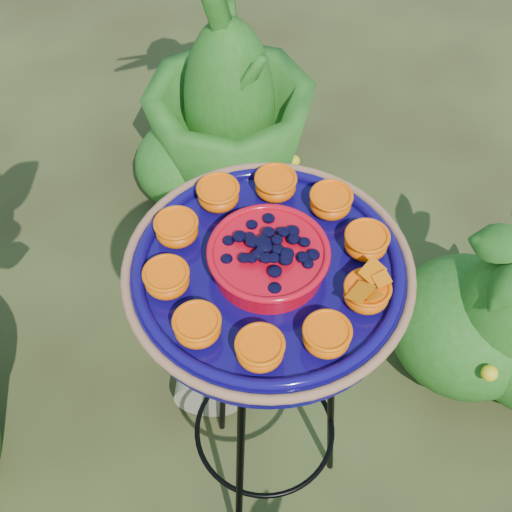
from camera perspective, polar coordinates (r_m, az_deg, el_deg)
name	(u,v)px	position (r m, az deg, el deg)	size (l,w,h in m)	color
ground_plane	(260,417)	(2.03, 0.30, -12.77)	(20.00, 20.00, 0.00)	black
tripod_stand	(266,382)	(1.47, 0.77, -10.03)	(0.42, 0.42, 0.89)	black
feeder_dish	(268,269)	(1.14, 0.99, -1.05)	(0.58, 0.58, 0.11)	#0E0753
driftwood_log	(218,318)	(2.08, -3.09, -5.00)	(0.18, 0.18, 0.53)	gray
shrub_back_right	(228,67)	(2.20, -2.24, 14.88)	(0.55, 0.55, 0.99)	#225215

